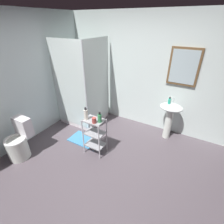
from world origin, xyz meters
The scene contains 13 objects.
ground_plane centered at (0.00, 0.00, -0.01)m, with size 4.20×4.20×0.02m, color #534950.
wall_back centered at (0.01, 1.85, 1.25)m, with size 4.20×0.14×2.50m.
wall_left centered at (-1.85, 0.00, 1.25)m, with size 0.10×4.20×2.50m, color silver.
shower_stall centered at (-1.18, 1.18, 0.46)m, with size 0.92×0.92×2.00m.
pedestal_sink centered at (0.79, 1.52, 0.58)m, with size 0.46×0.37×0.81m.
sink_faucet centered at (0.79, 1.64, 0.86)m, with size 0.03×0.03×0.10m, color silver.
toilet centered at (-1.48, -0.43, 0.31)m, with size 0.37×0.49×0.76m.
storage_cart centered at (-0.31, 0.35, 0.44)m, with size 0.38×0.28×0.74m.
hand_soap_bottle centered at (0.73, 1.53, 0.87)m, with size 0.05×0.05×0.15m.
body_wash_bottle_green centered at (-0.18, 0.35, 0.82)m, with size 0.07×0.07×0.19m.
lotion_bottle_white centered at (-0.44, 0.30, 0.84)m, with size 0.07×0.07×0.24m.
rinse_cup centered at (-0.25, 0.28, 0.79)m, with size 0.08×0.08×0.10m, color #B24742.
bath_mat centered at (-0.75, 0.52, 0.01)m, with size 0.60×0.40×0.02m, color teal.
Camera 1 is at (1.20, -1.65, 2.30)m, focal length 26.34 mm.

